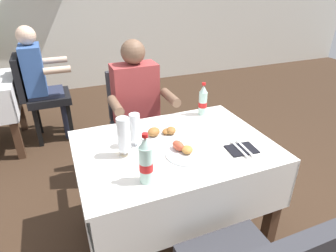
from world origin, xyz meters
TOP-DOWN VIEW (x-y plane):
  - ground_plane at (0.00, 0.00)m, footprint 11.00×11.00m
  - main_dining_table at (-0.07, -0.07)m, footprint 1.18×0.84m
  - chair_far_diner_seat at (-0.07, 0.75)m, footprint 0.44×0.50m
  - seated_diner_far at (-0.09, 0.64)m, footprint 0.50×0.46m
  - plate_near_camera at (-0.05, -0.19)m, footprint 0.25×0.25m
  - plate_far_diner at (-0.10, 0.06)m, footprint 0.26×0.26m
  - beer_glass_left at (-0.38, -0.07)m, footprint 0.07×0.07m
  - beer_glass_middle at (-0.29, 0.01)m, footprint 0.07×0.07m
  - cola_bottle_primary at (-0.33, -0.34)m, footprint 0.07×0.07m
  - cola_bottle_secondary at (0.30, 0.26)m, footprint 0.06×0.06m
  - napkin_cutlery_set at (0.28, -0.27)m, footprint 0.18×0.19m
  - background_chair_right at (-0.86, 1.80)m, footprint 0.50×0.44m
  - background_patron at (-0.81, 1.80)m, footprint 0.46×0.50m

SIDE VIEW (x-z plane):
  - ground_plane at x=0.00m, z-range 0.00..0.00m
  - chair_far_diner_seat at x=-0.07m, z-range 0.07..1.04m
  - background_chair_right at x=-0.86m, z-range 0.07..1.04m
  - main_dining_table at x=-0.07m, z-range 0.21..0.96m
  - seated_diner_far at x=-0.09m, z-range 0.08..1.34m
  - background_patron at x=-0.81m, z-range 0.08..1.34m
  - napkin_cutlery_set at x=0.28m, z-range 0.76..0.77m
  - plate_near_camera at x=-0.05m, z-range 0.74..0.81m
  - plate_far_diner at x=-0.10m, z-range 0.75..0.81m
  - cola_bottle_secondary at x=0.30m, z-range 0.74..0.99m
  - beer_glass_middle at x=-0.29m, z-range 0.76..0.97m
  - beer_glass_left at x=-0.38m, z-range 0.76..0.99m
  - cola_bottle_primary at x=-0.33m, z-range 0.74..1.01m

